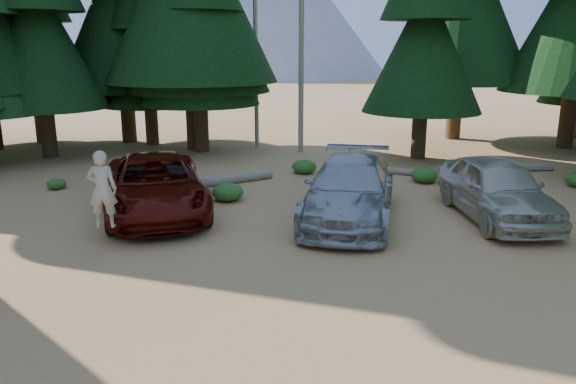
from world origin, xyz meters
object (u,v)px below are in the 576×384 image
silver_minivan_right (497,189)px  frisbee_player (102,189)px  log_left (213,181)px  log_right (496,168)px  silver_minivan_center (349,190)px  log_mid (397,171)px  red_pickup (155,185)px

silver_minivan_right → frisbee_player: frisbee_player is taller
log_left → log_right: (10.97, 1.43, -0.02)m
silver_minivan_center → log_right: (6.90, 5.61, -0.71)m
log_left → log_mid: log_left is taller
log_right → silver_minivan_center: bearing=-141.7°
log_mid → log_left: bearing=-141.6°
red_pickup → frisbee_player: (-0.76, -3.02, 0.67)m
silver_minivan_center → log_right: size_ratio=1.27×
log_left → silver_minivan_right: bearing=-55.4°
silver_minivan_center → log_left: bearing=149.9°
red_pickup → silver_minivan_center: size_ratio=1.03×
silver_minivan_right → log_right: silver_minivan_right is taller
red_pickup → silver_minivan_right: size_ratio=1.18×
frisbee_player → log_mid: bearing=-141.4°
silver_minivan_center → log_left: 5.87m
silver_minivan_right → red_pickup: bearing=173.2°
silver_minivan_center → silver_minivan_right: silver_minivan_right is taller
silver_minivan_right → frisbee_player: bearing=-170.0°
silver_minivan_right → frisbee_player: size_ratio=2.72×
frisbee_player → log_right: (13.26, 7.58, -1.37)m
silver_minivan_center → frisbee_player: 6.69m
red_pickup → log_left: 3.55m
red_pickup → log_mid: red_pickup is taller
silver_minivan_right → frisbee_player: 10.69m
frisbee_player → log_right: size_ratio=0.41×
red_pickup → silver_minivan_center: 5.69m
silver_minivan_right → log_mid: bearing=103.8°
silver_minivan_right → log_left: silver_minivan_right is taller
frisbee_player → log_right: 15.33m
red_pickup → silver_minivan_right: 9.88m
silver_minivan_center → log_right: silver_minivan_center is taller
silver_minivan_right → log_mid: 5.99m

